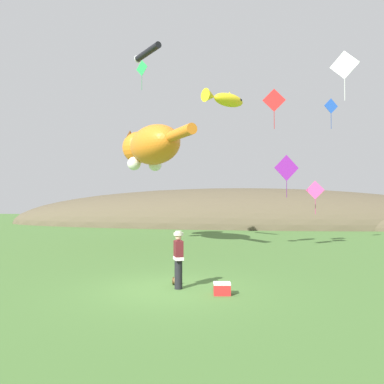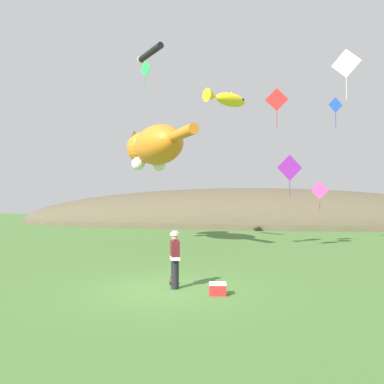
# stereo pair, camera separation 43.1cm
# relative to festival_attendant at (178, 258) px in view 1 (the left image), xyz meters

# --- Properties ---
(ground_plane) EXTENTS (120.00, 120.00, 0.00)m
(ground_plane) POSITION_rel_festival_attendant_xyz_m (-0.24, -0.16, -0.95)
(ground_plane) COLOR #477033
(distant_hill_ridge) EXTENTS (57.26, 15.32, 8.29)m
(distant_hill_ridge) POSITION_rel_festival_attendant_xyz_m (1.91, 30.60, -0.95)
(distant_hill_ridge) COLOR brown
(distant_hill_ridge) RESTS_ON ground
(festival_attendant) EXTENTS (0.40, 0.49, 1.77)m
(festival_attendant) POSITION_rel_festival_attendant_xyz_m (0.00, 0.00, 0.00)
(festival_attendant) COLOR black
(festival_attendant) RESTS_ON ground
(kite_spool) EXTENTS (0.14, 0.25, 0.25)m
(kite_spool) POSITION_rel_festival_attendant_xyz_m (-0.22, 0.53, -0.83)
(kite_spool) COLOR olive
(kite_spool) RESTS_ON ground
(picnic_cooler) EXTENTS (0.54, 0.40, 0.36)m
(picnic_cooler) POSITION_rel_festival_attendant_xyz_m (1.39, -0.51, -0.77)
(picnic_cooler) COLOR red
(picnic_cooler) RESTS_ON ground
(kite_giant_cat) EXTENTS (6.29, 7.96, 2.86)m
(kite_giant_cat) POSITION_rel_festival_attendant_xyz_m (-4.26, 11.56, 5.21)
(kite_giant_cat) COLOR orange
(kite_fish_windsock) EXTENTS (2.18, 2.28, 0.76)m
(kite_fish_windsock) POSITION_rel_festival_attendant_xyz_m (0.81, 7.34, 6.87)
(kite_fish_windsock) COLOR yellow
(kite_tube_streamer) EXTENTS (2.03, 2.04, 0.44)m
(kite_tube_streamer) POSITION_rel_festival_attendant_xyz_m (-3.62, 8.65, 10.06)
(kite_tube_streamer) COLOR black
(kite_diamond_white) EXTENTS (1.08, 0.51, 2.09)m
(kite_diamond_white) POSITION_rel_festival_attendant_xyz_m (6.00, 4.96, 7.39)
(kite_diamond_white) COLOR white
(kite_diamond_violet) EXTENTS (1.34, 0.53, 2.33)m
(kite_diamond_violet) POSITION_rel_festival_attendant_xyz_m (3.99, 9.58, 3.54)
(kite_diamond_violet) COLOR purple
(kite_diamond_blue) EXTENTS (0.85, 0.38, 1.82)m
(kite_diamond_blue) POSITION_rel_festival_attendant_xyz_m (6.74, 11.75, 7.35)
(kite_diamond_blue) COLOR blue
(kite_diamond_pink) EXTENTS (1.02, 0.50, 2.02)m
(kite_diamond_pink) POSITION_rel_festival_attendant_xyz_m (5.85, 12.10, 2.39)
(kite_diamond_pink) COLOR #E53F8C
(kite_diamond_red) EXTENTS (1.21, 0.11, 2.11)m
(kite_diamond_red) POSITION_rel_festival_attendant_xyz_m (3.30, 8.54, 7.00)
(kite_diamond_red) COLOR red
(kite_diamond_green) EXTENTS (0.88, 0.51, 1.91)m
(kite_diamond_green) POSITION_rel_festival_attendant_xyz_m (-4.74, 11.20, 10.12)
(kite_diamond_green) COLOR green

